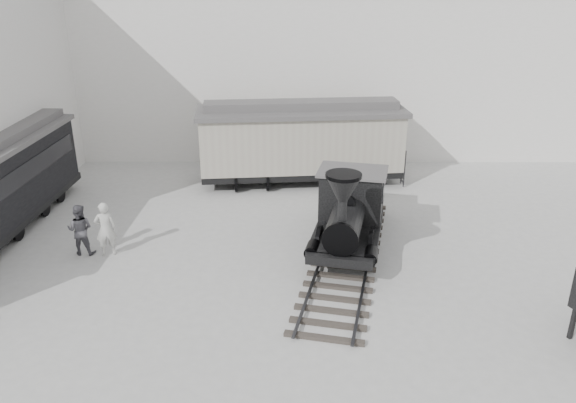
{
  "coord_description": "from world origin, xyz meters",
  "views": [
    {
      "loc": [
        -0.72,
        -13.16,
        8.83
      ],
      "look_at": [
        -0.75,
        3.59,
        2.0
      ],
      "focal_mm": 35.0,
      "sensor_mm": 36.0,
      "label": 1
    }
  ],
  "objects_px": {
    "boxcar": "(301,140)",
    "visitor_b": "(80,230)",
    "locomotive": "(350,215)",
    "visitor_a": "(106,229)"
  },
  "relations": [
    {
      "from": "visitor_b",
      "to": "visitor_a",
      "type": "bearing_deg",
      "value": 175.5
    },
    {
      "from": "boxcar",
      "to": "visitor_b",
      "type": "distance_m",
      "value": 10.37
    },
    {
      "from": "locomotive",
      "to": "boxcar",
      "type": "relative_size",
      "value": 1.07
    },
    {
      "from": "locomotive",
      "to": "boxcar",
      "type": "bearing_deg",
      "value": 115.21
    },
    {
      "from": "boxcar",
      "to": "visitor_a",
      "type": "distance_m",
      "value": 9.81
    },
    {
      "from": "locomotive",
      "to": "visitor_b",
      "type": "relative_size",
      "value": 5.62
    },
    {
      "from": "boxcar",
      "to": "visitor_a",
      "type": "bearing_deg",
      "value": -138.12
    },
    {
      "from": "locomotive",
      "to": "visitor_b",
      "type": "bearing_deg",
      "value": -165.25
    },
    {
      "from": "locomotive",
      "to": "visitor_b",
      "type": "distance_m",
      "value": 9.06
    },
    {
      "from": "boxcar",
      "to": "visitor_b",
      "type": "relative_size",
      "value": 5.26
    }
  ]
}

